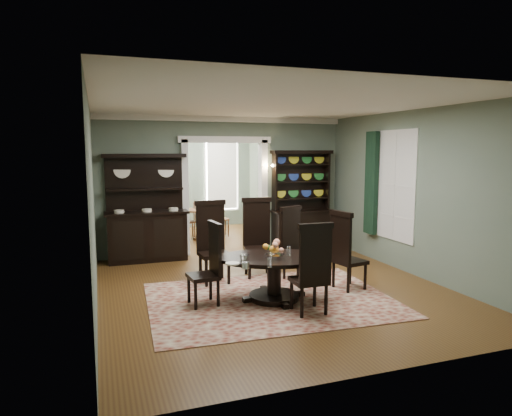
{
  "coord_description": "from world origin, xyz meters",
  "views": [
    {
      "loc": [
        -2.67,
        -6.77,
        2.29
      ],
      "look_at": [
        -0.1,
        0.6,
        1.28
      ],
      "focal_mm": 32.0,
      "sensor_mm": 36.0,
      "label": 1
    }
  ],
  "objects_px": {
    "dining_table": "(274,270)",
    "parlor_table": "(201,220)",
    "welsh_dresser": "(302,213)",
    "sideboard": "(147,224)"
  },
  "relations": [
    {
      "from": "welsh_dresser",
      "to": "parlor_table",
      "type": "height_order",
      "value": "welsh_dresser"
    },
    {
      "from": "welsh_dresser",
      "to": "parlor_table",
      "type": "distance_m",
      "value": 2.69
    },
    {
      "from": "sideboard",
      "to": "welsh_dresser",
      "type": "distance_m",
      "value": 3.52
    },
    {
      "from": "dining_table",
      "to": "welsh_dresser",
      "type": "height_order",
      "value": "welsh_dresser"
    },
    {
      "from": "parlor_table",
      "to": "sideboard",
      "type": "bearing_deg",
      "value": -130.57
    },
    {
      "from": "dining_table",
      "to": "parlor_table",
      "type": "bearing_deg",
      "value": 107.38
    },
    {
      "from": "dining_table",
      "to": "sideboard",
      "type": "height_order",
      "value": "sideboard"
    },
    {
      "from": "dining_table",
      "to": "sideboard",
      "type": "distance_m",
      "value": 3.59
    },
    {
      "from": "dining_table",
      "to": "sideboard",
      "type": "bearing_deg",
      "value": 132.95
    },
    {
      "from": "dining_table",
      "to": "sideboard",
      "type": "relative_size",
      "value": 0.9
    }
  ]
}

